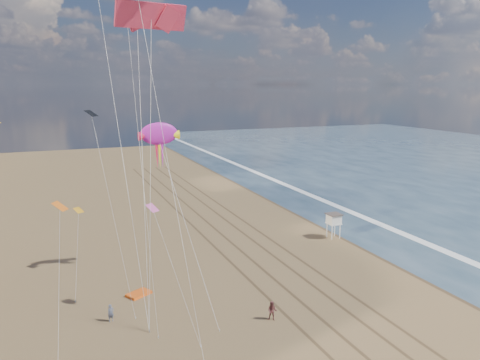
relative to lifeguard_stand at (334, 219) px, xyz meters
name	(u,v)px	position (x,y,z in m)	size (l,w,h in m)	color
wet_sand	(328,215)	(5.16, 9.34, -2.43)	(260.00, 260.00, 0.00)	#42301E
foam	(351,212)	(9.36, 9.34, -2.43)	(260.00, 260.00, 0.00)	white
tracks	(254,251)	(-11.29, -0.66, -2.42)	(7.68, 120.00, 0.01)	brown
lifeguard_stand	(334,219)	(0.00, 0.00, 0.00)	(1.75, 1.75, 3.16)	silver
grounded_kite	(139,294)	(-25.82, -7.24, -2.31)	(2.12, 1.35, 0.24)	#FF5F15
show_kite	(159,134)	(-22.38, -2.52, 11.85)	(4.08, 7.27, 19.15)	#B11BAA
kite_flyer_a	(111,313)	(-28.80, -11.29, -1.70)	(0.54, 0.35, 1.47)	slate
kite_flyer_b	(272,311)	(-16.47, -16.10, -1.62)	(0.79, 0.62, 1.63)	brown
small_kites	(86,89)	(-29.30, -7.36, 16.25)	(13.49, 15.32, 21.40)	#D6539D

